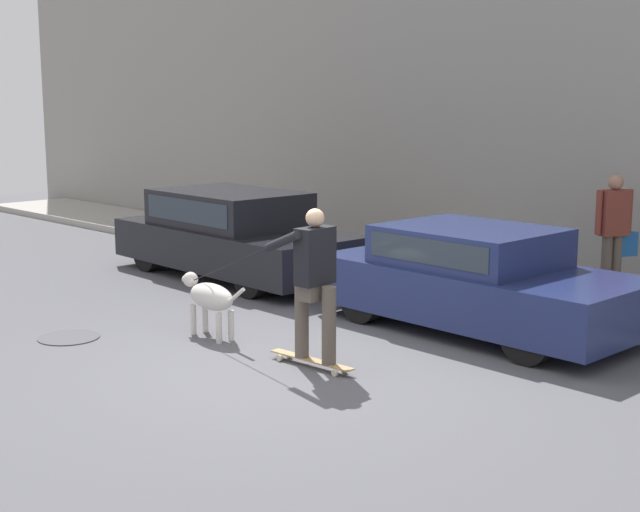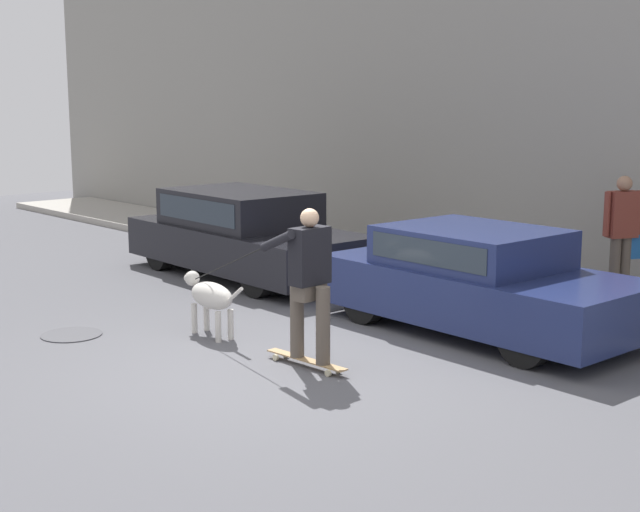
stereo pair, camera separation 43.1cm
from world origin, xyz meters
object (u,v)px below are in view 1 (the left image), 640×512
(parked_car_0, at_px, (234,235))
(parked_car_1, at_px, (477,281))
(dog, at_px, (210,297))
(skateboarder, at_px, (314,279))
(pedestrian_with_bag, at_px, (614,230))

(parked_car_0, relative_size, parked_car_1, 1.10)
(dog, relative_size, skateboarder, 0.45)
(parked_car_0, bearing_deg, skateboarder, -27.80)
(parked_car_1, bearing_deg, parked_car_0, -178.49)
(parked_car_0, xyz_separation_m, parked_car_1, (4.57, -0.00, -0.04))
(dog, distance_m, pedestrian_with_bag, 5.43)
(parked_car_1, bearing_deg, pedestrian_with_bag, 77.78)
(parked_car_0, relative_size, dog, 3.65)
(parked_car_0, distance_m, skateboarder, 4.97)
(parked_car_0, relative_size, pedestrian_with_bag, 2.66)
(parked_car_0, distance_m, dog, 3.59)
(parked_car_0, height_order, skateboarder, skateboarder)
(parked_car_1, xyz_separation_m, skateboarder, (-0.26, -2.47, 0.34))
(dog, relative_size, pedestrian_with_bag, 0.73)
(parked_car_0, xyz_separation_m, dog, (2.59, -2.48, -0.17))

